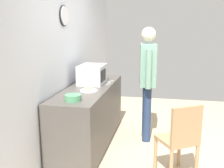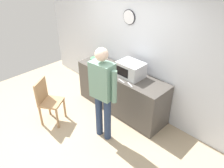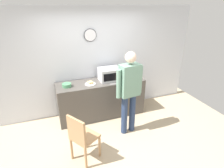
{
  "view_description": "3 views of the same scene",
  "coord_description": "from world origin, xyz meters",
  "px_view_note": "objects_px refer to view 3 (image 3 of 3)",
  "views": [
    {
      "loc": [
        -3.71,
        0.1,
        1.81
      ],
      "look_at": [
        0.17,
        0.89,
        0.95
      ],
      "focal_mm": 42.78,
      "sensor_mm": 36.0,
      "label": 1
    },
    {
      "loc": [
        2.8,
        -1.76,
        3.09
      ],
      "look_at": [
        0.18,
        0.85,
        0.84
      ],
      "focal_mm": 35.87,
      "sensor_mm": 36.0,
      "label": 2
    },
    {
      "loc": [
        -1.06,
        -2.67,
        2.61
      ],
      "look_at": [
        0.25,
        0.87,
        0.97
      ],
      "focal_mm": 29.57,
      "sensor_mm": 36.0,
      "label": 3
    }
  ],
  "objects_px": {
    "fork_utensil": "(113,84)",
    "wooden_chair": "(82,137)",
    "salad_bowl": "(67,85)",
    "spoon_utensil": "(121,83)",
    "person_standing": "(129,88)",
    "sandwich_plate": "(90,83)",
    "microwave": "(110,74)"
  },
  "relations": [
    {
      "from": "microwave",
      "to": "fork_utensil",
      "type": "height_order",
      "value": "microwave"
    },
    {
      "from": "spoon_utensil",
      "to": "person_standing",
      "type": "distance_m",
      "value": 0.63
    },
    {
      "from": "spoon_utensil",
      "to": "person_standing",
      "type": "relative_size",
      "value": 0.09
    },
    {
      "from": "spoon_utensil",
      "to": "microwave",
      "type": "bearing_deg",
      "value": 128.99
    },
    {
      "from": "fork_utensil",
      "to": "wooden_chair",
      "type": "distance_m",
      "value": 1.52
    },
    {
      "from": "sandwich_plate",
      "to": "fork_utensil",
      "type": "relative_size",
      "value": 1.43
    },
    {
      "from": "sandwich_plate",
      "to": "person_standing",
      "type": "distance_m",
      "value": 1.0
    },
    {
      "from": "spoon_utensil",
      "to": "person_standing",
      "type": "bearing_deg",
      "value": -98.44
    },
    {
      "from": "fork_utensil",
      "to": "sandwich_plate",
      "type": "bearing_deg",
      "value": 160.38
    },
    {
      "from": "fork_utensil",
      "to": "person_standing",
      "type": "relative_size",
      "value": 0.09
    },
    {
      "from": "sandwich_plate",
      "to": "salad_bowl",
      "type": "relative_size",
      "value": 1.2
    },
    {
      "from": "spoon_utensil",
      "to": "wooden_chair",
      "type": "xyz_separation_m",
      "value": [
        -1.2,
        -1.09,
        -0.39
      ]
    },
    {
      "from": "salad_bowl",
      "to": "spoon_utensil",
      "type": "height_order",
      "value": "salad_bowl"
    },
    {
      "from": "sandwich_plate",
      "to": "wooden_chair",
      "type": "bearing_deg",
      "value": -111.2
    },
    {
      "from": "salad_bowl",
      "to": "person_standing",
      "type": "xyz_separation_m",
      "value": [
        1.14,
        -0.83,
        0.11
      ]
    },
    {
      "from": "microwave",
      "to": "fork_utensil",
      "type": "bearing_deg",
      "value": -89.98
    },
    {
      "from": "fork_utensil",
      "to": "wooden_chair",
      "type": "height_order",
      "value": "wooden_chair"
    },
    {
      "from": "microwave",
      "to": "sandwich_plate",
      "type": "distance_m",
      "value": 0.53
    },
    {
      "from": "salad_bowl",
      "to": "microwave",
      "type": "bearing_deg",
      "value": 2.18
    },
    {
      "from": "salad_bowl",
      "to": "spoon_utensil",
      "type": "xyz_separation_m",
      "value": [
        1.23,
        -0.21,
        -0.04
      ]
    },
    {
      "from": "salad_bowl",
      "to": "spoon_utensil",
      "type": "relative_size",
      "value": 1.19
    },
    {
      "from": "person_standing",
      "to": "wooden_chair",
      "type": "relative_size",
      "value": 1.92
    },
    {
      "from": "fork_utensil",
      "to": "wooden_chair",
      "type": "xyz_separation_m",
      "value": [
        -0.99,
        -1.08,
        -0.39
      ]
    },
    {
      "from": "microwave",
      "to": "salad_bowl",
      "type": "bearing_deg",
      "value": -177.82
    },
    {
      "from": "person_standing",
      "to": "salad_bowl",
      "type": "bearing_deg",
      "value": 144.15
    },
    {
      "from": "salad_bowl",
      "to": "wooden_chair",
      "type": "bearing_deg",
      "value": -88.41
    },
    {
      "from": "microwave",
      "to": "wooden_chair",
      "type": "relative_size",
      "value": 0.53
    },
    {
      "from": "sandwich_plate",
      "to": "wooden_chair",
      "type": "xyz_separation_m",
      "value": [
        -0.49,
        -1.26,
        -0.41
      ]
    },
    {
      "from": "person_standing",
      "to": "wooden_chair",
      "type": "xyz_separation_m",
      "value": [
        -1.11,
        -0.48,
        -0.53
      ]
    },
    {
      "from": "salad_bowl",
      "to": "spoon_utensil",
      "type": "distance_m",
      "value": 1.25
    },
    {
      "from": "microwave",
      "to": "person_standing",
      "type": "bearing_deg",
      "value": -82.47
    },
    {
      "from": "sandwich_plate",
      "to": "wooden_chair",
      "type": "relative_size",
      "value": 0.26
    }
  ]
}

